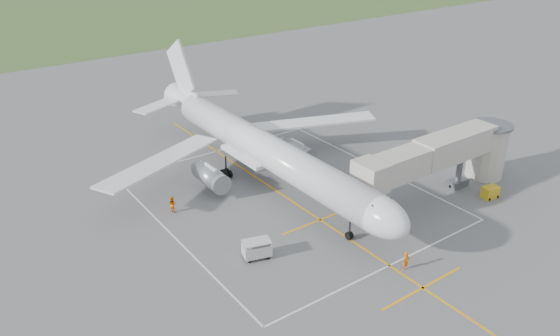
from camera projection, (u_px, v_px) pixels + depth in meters
ground at (267, 184)px, 64.88m from camera, size 700.00×700.00×0.00m
grass_strip at (17, 19)px, 160.04m from camera, size 700.00×120.00×0.02m
apron_markings at (296, 204)px, 60.62m from camera, size 28.20×60.00×0.01m
airliner at (263, 149)px, 63.53m from camera, size 38.93×46.75×13.52m
jet_bridge at (450, 154)px, 61.20m from camera, size 23.40×5.00×7.20m
gpu_unit at (490, 192)px, 61.69m from camera, size 1.96×1.51×1.36m
baggage_cart at (257, 249)px, 51.03m from camera, size 2.92×2.22×1.80m
ramp_worker_nose at (406, 261)px, 49.34m from camera, size 0.67×0.45×1.83m
ramp_worker_wing at (173, 204)px, 58.75m from camera, size 0.99×1.08×1.79m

